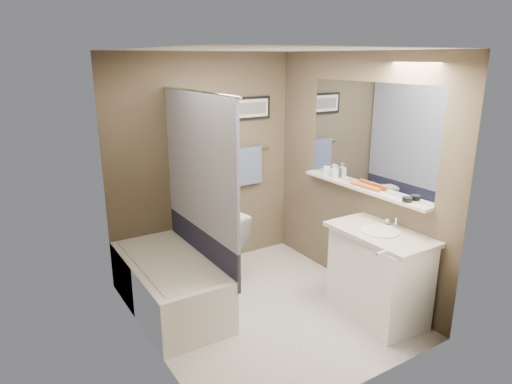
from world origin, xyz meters
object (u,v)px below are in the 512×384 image
glass_jar (327,171)px  soap_bottle (334,171)px  vanity (378,276)px  hair_brush_front (370,188)px  candle_bowl_near (407,199)px  bathtub (169,284)px  hair_brush_back (360,184)px  toilet (215,243)px

glass_jar → soap_bottle: (0.00, -0.12, 0.03)m
vanity → hair_brush_front: bearing=67.8°
candle_bowl_near → glass_jar: glass_jar is taller
glass_jar → soap_bottle: 0.12m
hair_brush_front → glass_jar: glass_jar is taller
candle_bowl_near → soap_bottle: bearing=90.0°
bathtub → hair_brush_back: 2.10m
bathtub → vanity: (1.60, -1.15, 0.15)m
glass_jar → hair_brush_back: bearing=-90.0°
vanity → candle_bowl_near: size_ratio=10.00×
toilet → hair_brush_front: bearing=123.0°
vanity → candle_bowl_near: candle_bowl_near is taller
soap_bottle → toilet: bearing=149.2°
bathtub → soap_bottle: bearing=-8.5°
hair_brush_back → toilet: bearing=136.5°
bathtub → vanity: 1.98m
toilet → vanity: (0.91, -1.53, 0.02)m
toilet → hair_brush_front: (1.09, -1.18, 0.75)m
soap_bottle → vanity: bearing=-102.0°
hair_brush_front → soap_bottle: (0.00, 0.53, 0.05)m
toilet → hair_brush_back: hair_brush_back is taller
hair_brush_front → hair_brush_back: size_ratio=1.00×
toilet → glass_jar: size_ratio=7.65×
bathtub → glass_jar: (1.79, -0.16, 0.92)m
vanity → glass_jar: glass_jar is taller
vanity → candle_bowl_near: bearing=-20.7°
candle_bowl_near → hair_brush_back: (0.00, 0.58, 0.00)m
glass_jar → soap_bottle: bearing=-90.0°
hair_brush_front → glass_jar: (0.00, 0.64, 0.03)m
hair_brush_front → glass_jar: 0.64m
toilet → bathtub: bearing=18.7°
toilet → soap_bottle: size_ratio=5.07×
vanity → candle_bowl_near: (0.19, -0.09, 0.73)m
glass_jar → soap_bottle: size_ratio=0.66×
toilet → glass_jar: (1.09, -0.54, 0.78)m
toilet → hair_brush_back: (1.09, -1.04, 0.75)m
glass_jar → toilet: bearing=153.8°
candle_bowl_near → bathtub: bearing=145.1°
bathtub → candle_bowl_near: bearing=-34.5°
hair_brush_back → bathtub: bearing=159.6°
toilet → candle_bowl_near: candle_bowl_near is taller
bathtub → toilet: (0.69, 0.38, 0.13)m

